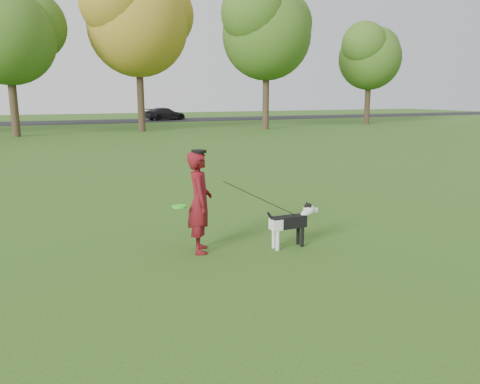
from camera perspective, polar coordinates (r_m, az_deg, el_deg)
name	(u,v)px	position (r m, az deg, el deg)	size (l,w,h in m)	color
ground	(247,253)	(7.76, 0.87, -7.49)	(120.00, 120.00, 0.00)	#285116
road	(68,122)	(46.82, -20.22, 7.98)	(120.00, 7.00, 0.02)	black
man	(200,202)	(7.65, -4.94, -1.23)	(0.61, 0.40, 1.69)	#5B0D10
dog	(292,221)	(8.01, 6.39, -3.48)	(1.00, 0.20, 0.76)	black
car_right	(165,114)	(48.29, -9.10, 9.39)	(1.72, 4.23, 1.23)	black
man_held_items	(261,199)	(7.83, 2.62, -0.89)	(2.13, 0.52, 1.19)	#2EF41E
tree_row	(51,15)	(33.11, -22.03, 19.42)	(51.74, 8.86, 12.01)	#38281C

